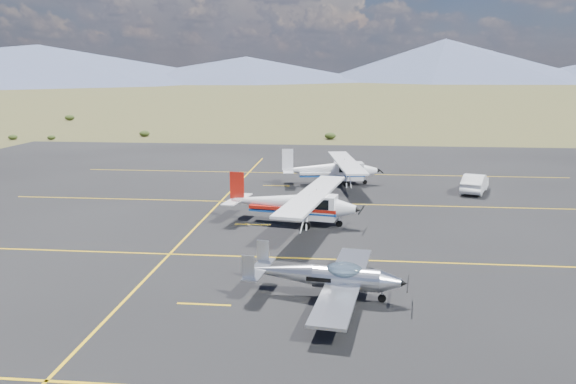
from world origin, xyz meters
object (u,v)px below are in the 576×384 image
(aircraft_cessna, at_px, (294,202))
(sedan, at_px, (475,183))
(aircraft_low_wing, at_px, (328,277))
(aircraft_plain, at_px, (332,169))

(aircraft_cessna, xyz_separation_m, sedan, (11.89, 9.62, -0.56))
(aircraft_low_wing, relative_size, sedan, 2.00)
(aircraft_cessna, distance_m, sedan, 15.30)
(aircraft_cessna, height_order, aircraft_plain, aircraft_cessna)
(sedan, bearing_deg, aircraft_low_wing, 84.91)
(aircraft_plain, xyz_separation_m, sedan, (10.07, -1.75, -0.54))
(aircraft_low_wing, height_order, aircraft_plain, aircraft_plain)
(aircraft_low_wing, xyz_separation_m, aircraft_cessna, (-2.21, 10.34, 0.40))
(aircraft_plain, bearing_deg, aircraft_cessna, -107.17)
(aircraft_cessna, relative_size, sedan, 2.73)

